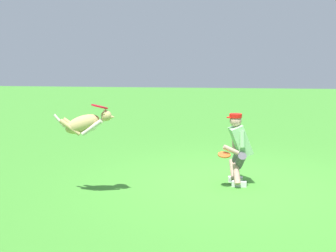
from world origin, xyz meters
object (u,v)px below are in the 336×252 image
object	(u,v)px
person	(238,147)
frisbee_flying	(100,107)
dog	(85,124)
frisbee_held	(224,155)

from	to	relation	value
person	frisbee_flying	bearing A→B (deg)	12.54
person	dog	distance (m)	2.73
person	dog	world-z (taller)	dog
frisbee_held	dog	bearing A→B (deg)	18.64
frisbee_flying	frisbee_held	size ratio (longest dim) A/B	1.23
person	frisbee_held	size ratio (longest dim) A/B	5.87
dog	frisbee_flying	distance (m)	0.37
frisbee_flying	frisbee_held	distance (m)	2.29
dog	frisbee_flying	xyz separation A→B (m)	(-0.24, -0.02, 0.28)
frisbee_flying	frisbee_held	world-z (taller)	frisbee_flying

